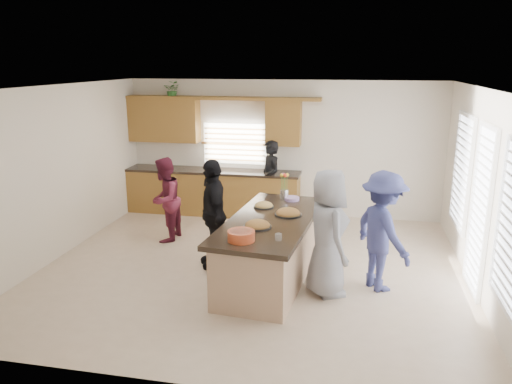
% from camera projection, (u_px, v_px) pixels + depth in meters
% --- Properties ---
extents(floor, '(6.50, 6.50, 0.00)m').
position_uv_depth(floor, '(252.00, 268.00, 7.87)').
color(floor, beige).
rests_on(floor, ground).
extents(room_shell, '(6.52, 6.02, 2.81)m').
position_uv_depth(room_shell, '(252.00, 149.00, 7.38)').
color(room_shell, silver).
rests_on(room_shell, ground).
extents(back_cabinetry, '(4.08, 0.66, 2.46)m').
position_uv_depth(back_cabinetry, '(211.00, 171.00, 10.51)').
color(back_cabinetry, olive).
rests_on(back_cabinetry, ground).
extents(right_wall_glazing, '(0.06, 4.00, 2.25)m').
position_uv_depth(right_wall_glazing, '(482.00, 199.00, 6.78)').
color(right_wall_glazing, white).
rests_on(right_wall_glazing, ground).
extents(island, '(1.40, 2.80, 0.95)m').
position_uv_depth(island, '(271.00, 251.00, 7.37)').
color(island, tan).
rests_on(island, ground).
extents(platter_front, '(0.39, 0.39, 0.16)m').
position_uv_depth(platter_front, '(257.00, 226.00, 6.84)').
color(platter_front, black).
rests_on(platter_front, island).
extents(platter_mid, '(0.40, 0.40, 0.16)m').
position_uv_depth(platter_mid, '(288.00, 213.00, 7.38)').
color(platter_mid, black).
rests_on(platter_mid, island).
extents(platter_back, '(0.32, 0.32, 0.13)m').
position_uv_depth(platter_back, '(264.00, 206.00, 7.77)').
color(platter_back, black).
rests_on(platter_back, island).
extents(salad_bowl, '(0.35, 0.35, 0.13)m').
position_uv_depth(salad_bowl, '(241.00, 235.00, 6.32)').
color(salad_bowl, '#C04723').
rests_on(salad_bowl, island).
extents(clear_cup, '(0.08, 0.08, 0.09)m').
position_uv_depth(clear_cup, '(278.00, 237.00, 6.34)').
color(clear_cup, white).
rests_on(clear_cup, island).
extents(plate_stack, '(0.25, 0.25, 0.05)m').
position_uv_depth(plate_stack, '(292.00, 199.00, 8.18)').
color(plate_stack, '#A884C0').
rests_on(plate_stack, island).
extents(flower_vase, '(0.14, 0.14, 0.45)m').
position_uv_depth(flower_vase, '(284.00, 187.00, 8.16)').
color(flower_vase, silver).
rests_on(flower_vase, island).
extents(potted_plant, '(0.35, 0.31, 0.36)m').
position_uv_depth(potted_plant, '(173.00, 90.00, 10.32)').
color(potted_plant, '#37772F').
rests_on(potted_plant, back_cabinetry).
extents(woman_left_back, '(0.66, 0.71, 1.63)m').
position_uv_depth(woman_left_back, '(270.00, 180.00, 10.16)').
color(woman_left_back, black).
rests_on(woman_left_back, ground).
extents(woman_left_mid, '(0.60, 0.76, 1.52)m').
position_uv_depth(woman_left_mid, '(165.00, 200.00, 8.91)').
color(woman_left_mid, maroon).
rests_on(woman_left_mid, ground).
extents(woman_left_front, '(0.81, 1.09, 1.72)m').
position_uv_depth(woman_left_front, '(213.00, 213.00, 7.78)').
color(woman_left_front, black).
rests_on(woman_left_front, ground).
extents(woman_right_back, '(1.14, 1.28, 1.72)m').
position_uv_depth(woman_right_back, '(383.00, 231.00, 6.97)').
color(woman_right_back, navy).
rests_on(woman_right_back, ground).
extents(woman_right_front, '(0.87, 1.02, 1.78)m').
position_uv_depth(woman_right_front, '(327.00, 233.00, 6.82)').
color(woman_right_front, gray).
rests_on(woman_right_front, ground).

